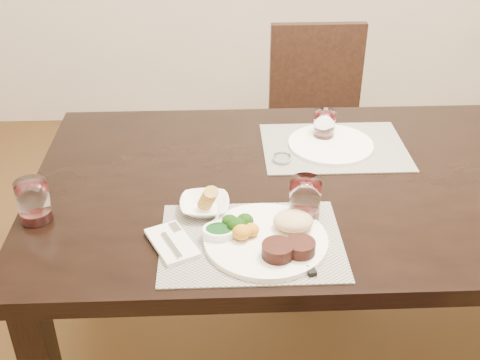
{
  "coord_description": "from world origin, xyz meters",
  "views": [
    {
      "loc": [
        -0.45,
        -1.51,
        1.68
      ],
      "look_at": [
        -0.39,
        -0.11,
        0.82
      ],
      "focal_mm": 45.0,
      "sensor_mm": 36.0,
      "label": 1
    }
  ],
  "objects_px": {
    "wine_glass_near": "(305,201)",
    "far_plate": "(331,144)",
    "chair_far": "(317,117)",
    "cracker_bowl": "(205,205)",
    "dinner_plate": "(272,237)",
    "steak_knife": "(305,255)"
  },
  "relations": [
    {
      "from": "steak_knife",
      "to": "wine_glass_near",
      "type": "bearing_deg",
      "value": 71.68
    },
    {
      "from": "chair_far",
      "to": "far_plate",
      "type": "height_order",
      "value": "chair_far"
    },
    {
      "from": "dinner_plate",
      "to": "wine_glass_near",
      "type": "relative_size",
      "value": 2.73
    },
    {
      "from": "steak_knife",
      "to": "cracker_bowl",
      "type": "height_order",
      "value": "cracker_bowl"
    },
    {
      "from": "dinner_plate",
      "to": "wine_glass_near",
      "type": "distance_m",
      "value": 0.15
    },
    {
      "from": "dinner_plate",
      "to": "steak_knife",
      "type": "distance_m",
      "value": 0.1
    },
    {
      "from": "cracker_bowl",
      "to": "wine_glass_near",
      "type": "bearing_deg",
      "value": -8.58
    },
    {
      "from": "cracker_bowl",
      "to": "dinner_plate",
      "type": "bearing_deg",
      "value": -41.49
    },
    {
      "from": "steak_knife",
      "to": "far_plate",
      "type": "distance_m",
      "value": 0.58
    },
    {
      "from": "cracker_bowl",
      "to": "wine_glass_near",
      "type": "xyz_separation_m",
      "value": [
        0.27,
        -0.04,
        0.03
      ]
    },
    {
      "from": "wine_glass_near",
      "to": "far_plate",
      "type": "bearing_deg",
      "value": 70.4
    },
    {
      "from": "steak_knife",
      "to": "cracker_bowl",
      "type": "xyz_separation_m",
      "value": [
        -0.24,
        0.21,
        0.01
      ]
    },
    {
      "from": "chair_far",
      "to": "wine_glass_near",
      "type": "bearing_deg",
      "value": -101.28
    },
    {
      "from": "chair_far",
      "to": "dinner_plate",
      "type": "bearing_deg",
      "value": -104.53
    },
    {
      "from": "chair_far",
      "to": "cracker_bowl",
      "type": "xyz_separation_m",
      "value": [
        -0.49,
        -1.09,
        0.27
      ]
    },
    {
      "from": "wine_glass_near",
      "to": "far_plate",
      "type": "xyz_separation_m",
      "value": [
        0.14,
        0.39,
        -0.05
      ]
    },
    {
      "from": "steak_knife",
      "to": "far_plate",
      "type": "xyz_separation_m",
      "value": [
        0.16,
        0.56,
        0.0
      ]
    },
    {
      "from": "dinner_plate",
      "to": "steak_knife",
      "type": "height_order",
      "value": "dinner_plate"
    },
    {
      "from": "chair_far",
      "to": "cracker_bowl",
      "type": "distance_m",
      "value": 1.23
    },
    {
      "from": "dinner_plate",
      "to": "cracker_bowl",
      "type": "relative_size",
      "value": 2.32
    },
    {
      "from": "chair_far",
      "to": "dinner_plate",
      "type": "xyz_separation_m",
      "value": [
        -0.32,
        -1.24,
        0.27
      ]
    },
    {
      "from": "steak_knife",
      "to": "far_plate",
      "type": "bearing_deg",
      "value": 62.73
    }
  ]
}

